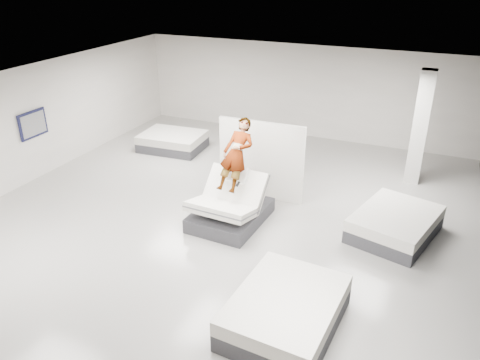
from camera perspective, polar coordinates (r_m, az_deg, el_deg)
The scene contains 10 objects.
room at distance 10.50m, azimuth -3.05°, elevation 1.88°, with size 14.00×14.04×3.20m.
hero_bed at distance 11.20m, azimuth -1.22°, elevation -3.38°, with size 1.59×2.05×1.31m.
person at distance 11.06m, azimuth -0.46°, elevation 1.51°, with size 0.66×0.43×1.80m, color slate.
remote at distance 10.78m, azimuth -0.26°, elevation -0.49°, with size 0.05×0.14×0.03m, color black.
divider_panel at distance 12.16m, azimuth 2.56°, elevation 2.43°, with size 2.30×0.10×2.09m, color white.
flat_bed_right_far at distance 11.31m, azimuth 18.38°, elevation -5.12°, with size 2.05×2.42×0.58m.
flat_bed_right_near at distance 8.35m, azimuth 5.57°, elevation -15.68°, with size 1.82×2.34×0.61m.
flat_bed_left_far at distance 15.79m, azimuth -8.20°, elevation 4.69°, with size 2.10×1.64×0.55m.
column at distance 13.73m, azimuth 21.09°, elevation 5.92°, with size 0.40×0.40×3.20m, color silver.
wall_poster at distance 14.36m, azimuth -23.92°, elevation 6.24°, with size 0.06×0.95×0.75m.
Camera 1 is at (4.38, -8.58, 5.77)m, focal length 35.00 mm.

